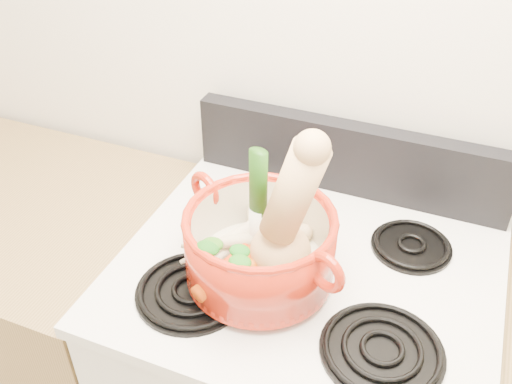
% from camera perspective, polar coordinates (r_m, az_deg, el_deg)
% --- Properties ---
extents(wall_back, '(3.50, 0.02, 2.60)m').
position_cam_1_polar(wall_back, '(1.31, 10.95, 14.08)').
color(wall_back, white).
rests_on(wall_back, floor).
extents(cooktop, '(0.78, 0.67, 0.03)m').
position_cam_1_polar(cooktop, '(1.22, 5.17, -7.92)').
color(cooktop, silver).
rests_on(cooktop, stove_body).
extents(control_backsplash, '(0.76, 0.05, 0.18)m').
position_cam_1_polar(control_backsplash, '(1.38, 9.25, 3.39)').
color(control_backsplash, black).
rests_on(control_backsplash, cooktop).
extents(burner_front_left, '(0.22, 0.22, 0.02)m').
position_cam_1_polar(burner_front_left, '(1.15, -6.46, -9.71)').
color(burner_front_left, black).
rests_on(burner_front_left, cooktop).
extents(burner_front_right, '(0.22, 0.22, 0.02)m').
position_cam_1_polar(burner_front_right, '(1.07, 12.49, -15.10)').
color(burner_front_right, black).
rests_on(burner_front_right, cooktop).
extents(burner_back_left, '(0.17, 0.17, 0.02)m').
position_cam_1_polar(burner_back_left, '(1.35, -0.60, -1.22)').
color(burner_back_left, black).
rests_on(burner_back_left, cooktop).
extents(burner_back_right, '(0.17, 0.17, 0.02)m').
position_cam_1_polar(burner_back_right, '(1.29, 15.29, -5.10)').
color(burner_back_right, black).
rests_on(burner_back_right, cooktop).
extents(dutch_oven, '(0.39, 0.39, 0.14)m').
position_cam_1_polar(dutch_oven, '(1.11, 0.39, -5.46)').
color(dutch_oven, '#AB210E').
rests_on(dutch_oven, burner_front_left).
extents(pot_handle_left, '(0.08, 0.05, 0.08)m').
position_cam_1_polar(pot_handle_left, '(1.18, -5.15, 0.27)').
color(pot_handle_left, '#AB210E').
rests_on(pot_handle_left, dutch_oven).
extents(pot_handle_right, '(0.08, 0.05, 0.08)m').
position_cam_1_polar(pot_handle_right, '(1.00, 7.02, -7.96)').
color(pot_handle_right, '#AB210E').
rests_on(pot_handle_right, dutch_oven).
extents(squash, '(0.23, 0.19, 0.32)m').
position_cam_1_polar(squash, '(1.03, 2.60, -1.93)').
color(squash, tan).
rests_on(squash, dutch_oven).
extents(leek, '(0.05, 0.05, 0.25)m').
position_cam_1_polar(leek, '(1.08, 0.22, -1.19)').
color(leek, white).
rests_on(leek, dutch_oven).
extents(ginger, '(0.08, 0.06, 0.04)m').
position_cam_1_polar(ginger, '(1.19, 3.45, -3.86)').
color(ginger, tan).
rests_on(ginger, dutch_oven).
extents(parsnip_0, '(0.11, 0.19, 0.05)m').
position_cam_1_polar(parsnip_0, '(1.16, -1.56, -4.91)').
color(parsnip_0, beige).
rests_on(parsnip_0, dutch_oven).
extents(parsnip_1, '(0.17, 0.20, 0.06)m').
position_cam_1_polar(parsnip_1, '(1.16, -2.82, -4.67)').
color(parsnip_1, '#EFE4C2').
rests_on(parsnip_1, dutch_oven).
extents(parsnip_2, '(0.10, 0.18, 0.05)m').
position_cam_1_polar(parsnip_2, '(1.15, -0.18, -4.53)').
color(parsnip_2, beige).
rests_on(parsnip_2, dutch_oven).
extents(parsnip_3, '(0.19, 0.11, 0.06)m').
position_cam_1_polar(parsnip_3, '(1.13, -2.84, -4.85)').
color(parsnip_3, beige).
rests_on(parsnip_3, dutch_oven).
extents(carrot_0, '(0.09, 0.18, 0.05)m').
position_cam_1_polar(carrot_0, '(1.10, -2.61, -7.83)').
color(carrot_0, '#C53F09').
rests_on(carrot_0, dutch_oven).
extents(carrot_1, '(0.09, 0.13, 0.04)m').
position_cam_1_polar(carrot_1, '(1.09, -2.45, -8.26)').
color(carrot_1, '#DC4B0B').
rests_on(carrot_1, dutch_oven).
extents(carrot_2, '(0.07, 0.17, 0.05)m').
position_cam_1_polar(carrot_2, '(1.10, -0.88, -7.24)').
color(carrot_2, '#CB520A').
rests_on(carrot_2, dutch_oven).
extents(carrot_3, '(0.06, 0.14, 0.04)m').
position_cam_1_polar(carrot_3, '(1.11, -2.00, -6.43)').
color(carrot_3, '#C43709').
rests_on(carrot_3, dutch_oven).
extents(carrot_4, '(0.04, 0.15, 0.04)m').
position_cam_1_polar(carrot_4, '(1.10, 0.29, -6.56)').
color(carrot_4, '#C24D09').
rests_on(carrot_4, dutch_oven).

